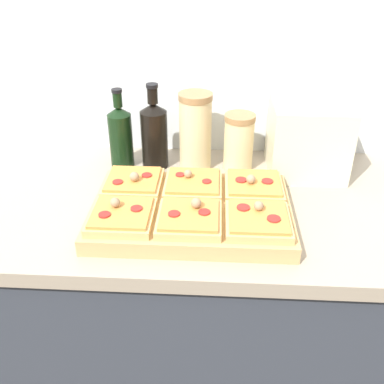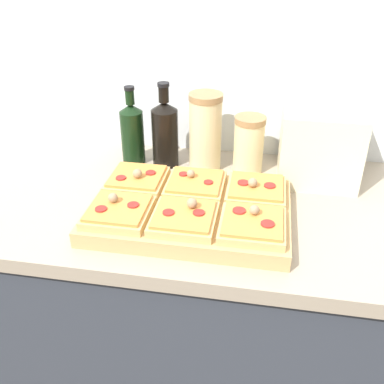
{
  "view_description": "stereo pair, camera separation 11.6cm",
  "coord_description": "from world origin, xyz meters",
  "px_view_note": "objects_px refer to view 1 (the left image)",
  "views": [
    {
      "loc": [
        0.03,
        -0.74,
        1.54
      ],
      "look_at": [
        -0.03,
        0.25,
        0.95
      ],
      "focal_mm": 42.0,
      "sensor_mm": 36.0,
      "label": 1
    },
    {
      "loc": [
        0.14,
        -0.73,
        1.54
      ],
      "look_at": [
        -0.03,
        0.25,
        0.95
      ],
      "focal_mm": 42.0,
      "sensor_mm": 36.0,
      "label": 2
    }
  ],
  "objects_px": {
    "grain_jar_tall": "(195,131)",
    "olive_oil_bottle": "(121,135)",
    "wine_bottle": "(154,134)",
    "grain_jar_short": "(239,142)",
    "cutting_board": "(191,212)",
    "toaster_oven": "(308,138)"
  },
  "relations": [
    {
      "from": "olive_oil_bottle",
      "to": "grain_jar_short",
      "type": "relative_size",
      "value": 1.4
    },
    {
      "from": "grain_jar_tall",
      "to": "grain_jar_short",
      "type": "relative_size",
      "value": 1.35
    },
    {
      "from": "grain_jar_short",
      "to": "toaster_oven",
      "type": "xyz_separation_m",
      "value": [
        0.2,
        -0.0,
        0.02
      ]
    },
    {
      "from": "grain_jar_tall",
      "to": "grain_jar_short",
      "type": "xyz_separation_m",
      "value": [
        0.13,
        0.0,
        -0.03
      ]
    },
    {
      "from": "cutting_board",
      "to": "wine_bottle",
      "type": "height_order",
      "value": "wine_bottle"
    },
    {
      "from": "wine_bottle",
      "to": "cutting_board",
      "type": "bearing_deg",
      "value": -65.9
    },
    {
      "from": "cutting_board",
      "to": "grain_jar_tall",
      "type": "relative_size",
      "value": 2.13
    },
    {
      "from": "olive_oil_bottle",
      "to": "wine_bottle",
      "type": "xyz_separation_m",
      "value": [
        0.1,
        -0.0,
        0.01
      ]
    },
    {
      "from": "wine_bottle",
      "to": "grain_jar_tall",
      "type": "distance_m",
      "value": 0.13
    },
    {
      "from": "wine_bottle",
      "to": "grain_jar_short",
      "type": "height_order",
      "value": "wine_bottle"
    },
    {
      "from": "cutting_board",
      "to": "grain_jar_short",
      "type": "relative_size",
      "value": 2.88
    },
    {
      "from": "olive_oil_bottle",
      "to": "wine_bottle",
      "type": "distance_m",
      "value": 0.1
    },
    {
      "from": "grain_jar_tall",
      "to": "toaster_oven",
      "type": "relative_size",
      "value": 0.96
    },
    {
      "from": "olive_oil_bottle",
      "to": "grain_jar_short",
      "type": "bearing_deg",
      "value": -0.0
    },
    {
      "from": "wine_bottle",
      "to": "grain_jar_short",
      "type": "relative_size",
      "value": 1.5
    },
    {
      "from": "grain_jar_short",
      "to": "grain_jar_tall",
      "type": "bearing_deg",
      "value": 180.0
    },
    {
      "from": "grain_jar_tall",
      "to": "olive_oil_bottle",
      "type": "bearing_deg",
      "value": 180.0
    },
    {
      "from": "wine_bottle",
      "to": "toaster_oven",
      "type": "distance_m",
      "value": 0.46
    },
    {
      "from": "olive_oil_bottle",
      "to": "grain_jar_tall",
      "type": "height_order",
      "value": "olive_oil_bottle"
    },
    {
      "from": "toaster_oven",
      "to": "grain_jar_short",
      "type": "bearing_deg",
      "value": 178.62
    },
    {
      "from": "grain_jar_tall",
      "to": "toaster_oven",
      "type": "xyz_separation_m",
      "value": [
        0.34,
        -0.0,
        -0.01
      ]
    },
    {
      "from": "cutting_board",
      "to": "olive_oil_bottle",
      "type": "xyz_separation_m",
      "value": [
        -0.23,
        0.29,
        0.08
      ]
    }
  ]
}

